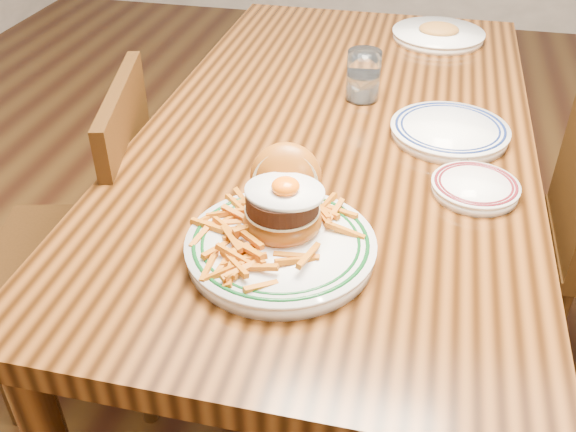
% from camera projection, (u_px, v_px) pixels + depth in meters
% --- Properties ---
extents(floor, '(6.00, 6.00, 0.00)m').
position_uv_depth(floor, '(327.00, 352.00, 1.88)').
color(floor, black).
rests_on(floor, ground).
extents(table, '(0.85, 1.60, 0.75)m').
position_uv_depth(table, '(337.00, 157.00, 1.50)').
color(table, black).
rests_on(table, floor).
extents(chair_left, '(0.49, 0.49, 0.86)m').
position_uv_depth(chair_left, '(95.00, 240.00, 1.57)').
color(chair_left, '#39200B').
rests_on(chair_left, floor).
extents(main_plate, '(0.31, 0.33, 0.15)m').
position_uv_depth(main_plate, '(282.00, 229.00, 1.05)').
color(main_plate, white).
rests_on(main_plate, table).
extents(side_plate, '(0.16, 0.17, 0.03)m').
position_uv_depth(side_plate, '(475.00, 187.00, 1.21)').
color(side_plate, white).
rests_on(side_plate, table).
extents(rear_plate, '(0.26, 0.26, 0.03)m').
position_uv_depth(rear_plate, '(450.00, 130.00, 1.39)').
color(rear_plate, white).
rests_on(rear_plate, table).
extents(water_glass, '(0.08, 0.08, 0.12)m').
position_uv_depth(water_glass, '(363.00, 79.00, 1.52)').
color(water_glass, white).
rests_on(water_glass, table).
extents(far_plate, '(0.27, 0.27, 0.05)m').
position_uv_depth(far_plate, '(438.00, 34.00, 1.87)').
color(far_plate, white).
rests_on(far_plate, table).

